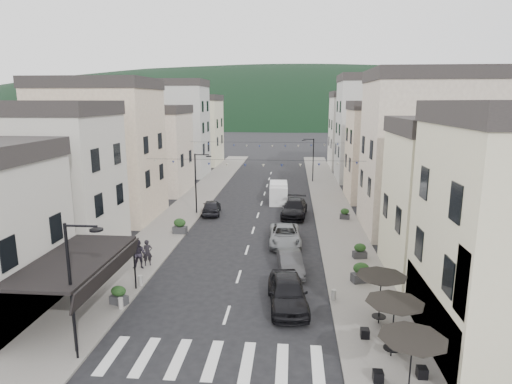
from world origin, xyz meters
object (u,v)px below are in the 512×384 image
parked_car_d (294,208)px  parked_car_e (211,207)px  parked_car_b (290,263)px  pedestrian_a (147,253)px  parked_car_a (288,292)px  delivery_van (278,192)px  parked_car_c (285,235)px  pedestrian_b (139,254)px

parked_car_d → parked_car_e: bearing=-175.7°
parked_car_b → pedestrian_a: (-9.57, 0.17, 0.32)m
parked_car_a → delivery_van: delivery_van is taller
parked_car_a → parked_car_c: bearing=85.5°
parked_car_d → pedestrian_a: (-9.86, -13.80, 0.19)m
parked_car_d → pedestrian_a: bearing=-120.3°
parked_car_a → parked_car_e: parked_car_a is taller
parked_car_e → parked_car_b: bearing=112.4°
parked_car_a → parked_car_b: bearing=82.2°
pedestrian_b → parked_car_d: bearing=50.7°
parked_car_a → parked_car_e: (-7.75, 18.86, -0.12)m
parked_car_b → pedestrian_b: bearing=174.9°
parked_car_b → pedestrian_a: bearing=171.3°
pedestrian_a → pedestrian_b: (-0.36, -0.62, 0.10)m
parked_car_a → pedestrian_a: (-9.45, 4.93, 0.15)m
parked_car_c → pedestrian_a: (-9.10, -5.47, 0.27)m
parked_car_d → delivery_van: bearing=112.0°
parked_car_b → parked_car_d: parked_car_d is taller
pedestrian_b → parked_car_b: bearing=-1.4°
parked_car_d → parked_car_e: parked_car_d is taller
parked_car_e → parked_car_d: bearing=172.3°
delivery_van → pedestrian_b: bearing=-114.7°
parked_car_d → pedestrian_b: size_ratio=2.85×
parked_car_b → parked_car_d: (0.29, 13.97, 0.14)m
parked_car_a → parked_car_d: bearing=82.4°
parked_car_b → parked_car_e: (-7.87, 14.10, 0.05)m
parked_car_e → pedestrian_a: (-1.70, -13.94, 0.27)m
parked_car_c → parked_car_b: bearing=-88.0°
parked_car_c → parked_car_d: 8.37m
parked_car_c → delivery_van: bearing=91.3°
parked_car_c → pedestrian_a: pedestrian_a is taller
parked_car_e → pedestrian_b: pedestrian_b is taller
parked_car_b → parked_car_c: size_ratio=0.78×
parked_car_b → parked_car_d: 13.97m
parked_car_b → parked_car_e: bearing=111.4°
parked_car_b → pedestrian_a: pedestrian_a is taller
parked_car_c → delivery_van: (-1.00, 14.17, 0.41)m
parked_car_a → pedestrian_b: 10.71m
parked_car_c → pedestrian_b: bearing=-150.0°
parked_car_a → parked_car_c: 10.40m
parked_car_e → parked_car_c: bearing=124.4°
delivery_van → pedestrian_b: delivery_van is taller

